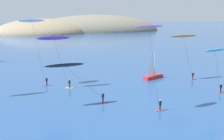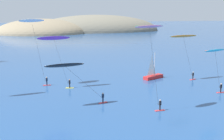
% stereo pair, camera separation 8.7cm
% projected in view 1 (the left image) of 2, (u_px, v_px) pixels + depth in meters
% --- Properties ---
extents(headland_island, '(105.82, 47.83, 21.49)m').
position_uv_depth(headland_island, '(76.00, 32.00, 181.16)').
color(headland_island, '#6B6656').
rests_on(headland_island, ground).
extents(sailboat_near, '(5.71, 3.59, 5.70)m').
position_uv_depth(sailboat_near, '(154.00, 75.00, 60.15)').
color(sailboat_near, '#B22323').
rests_on(sailboat_near, ground).
extents(kitesurfer_pink, '(5.32, 2.33, 12.59)m').
position_uv_depth(kitesurfer_pink, '(151.00, 36.00, 37.84)').
color(kitesurfer_pink, red).
rests_on(kitesurfer_pink, ground).
extents(kitesurfer_orange, '(6.86, 2.01, 9.61)m').
position_uv_depth(kitesurfer_orange, '(184.00, 40.00, 56.38)').
color(kitesurfer_orange, red).
rests_on(kitesurfer_orange, ground).
extents(kitesurfer_cyan, '(5.21, 2.24, 8.09)m').
position_uv_depth(kitesurfer_cyan, '(216.00, 55.00, 47.63)').
color(kitesurfer_cyan, red).
rests_on(kitesurfer_cyan, ground).
extents(kitesurfer_white, '(5.29, 2.70, 12.90)m').
position_uv_depth(kitesurfer_white, '(33.00, 26.00, 51.25)').
color(kitesurfer_white, red).
rests_on(kitesurfer_white, ground).
extents(kitesurfer_black, '(9.63, 2.33, 6.97)m').
position_uv_depth(kitesurfer_black, '(68.00, 68.00, 41.32)').
color(kitesurfer_black, red).
rests_on(kitesurfer_black, ground).
extents(kitesurfer_purple, '(6.32, 1.65, 9.96)m').
position_uv_depth(kitesurfer_purple, '(55.00, 42.00, 50.18)').
color(kitesurfer_purple, yellow).
rests_on(kitesurfer_purple, ground).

